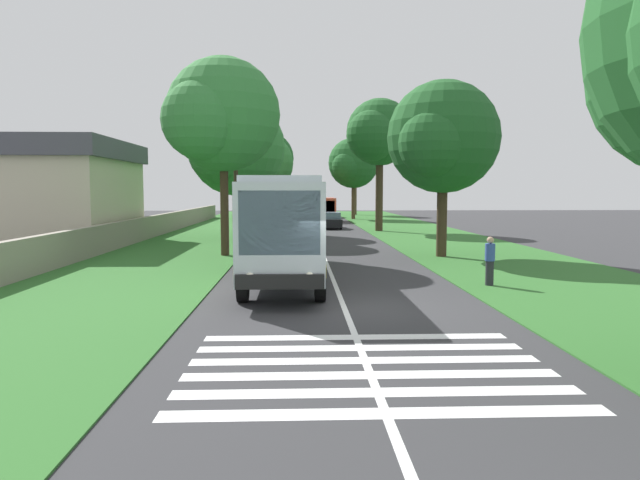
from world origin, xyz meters
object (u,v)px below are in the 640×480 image
(roadside_tree_left_0, at_px, (220,118))
(roadside_tree_left_1, at_px, (266,160))
(roadside_tree_left_3, at_px, (234,150))
(roadside_tree_right_4, at_px, (354,159))
(trailing_minibus_0, at_px, (325,207))
(roadside_tree_left_2, at_px, (262,165))
(coach_bus, at_px, (284,223))
(trailing_car_1, at_px, (331,221))
(roadside_tree_left_4, at_px, (231,125))
(roadside_tree_right_0, at_px, (441,140))
(pedestrian, at_px, (490,260))
(roadside_tree_right_3, at_px, (377,134))
(roadside_tree_right_1, at_px, (352,164))
(trailing_car_0, at_px, (288,227))
(roadside_building, at_px, (53,192))
(utility_pole, at_px, (236,174))

(roadside_tree_left_0, relative_size, roadside_tree_left_1, 0.88)
(roadside_tree_left_3, distance_m, roadside_tree_right_4, 40.75)
(trailing_minibus_0, distance_m, roadside_tree_left_2, 10.55)
(coach_bus, bearing_deg, trailing_car_1, -6.50)
(roadside_tree_left_4, bearing_deg, roadside_tree_left_1, -1.68)
(roadside_tree_right_0, distance_m, pedestrian, 10.11)
(roadside_tree_left_1, relative_size, pedestrian, 6.62)
(roadside_tree_left_2, xyz_separation_m, pedestrian, (-48.52, -10.80, -5.34))
(roadside_tree_left_0, bearing_deg, roadside_tree_right_3, -30.62)
(roadside_tree_left_3, xyz_separation_m, roadside_tree_right_1, (27.42, -10.47, 0.29))
(roadside_tree_left_1, bearing_deg, roadside_tree_right_1, -138.99)
(coach_bus, height_order, trailing_car_1, coach_bus)
(trailing_car_0, distance_m, roadside_tree_right_1, 26.24)
(roadside_tree_left_2, bearing_deg, roadside_tree_right_1, -98.74)
(roadside_tree_right_1, bearing_deg, roadside_building, 144.82)
(roadside_tree_left_3, bearing_deg, roadside_tree_right_1, -20.91)
(roadside_building, distance_m, pedestrian, 27.46)
(roadside_tree_right_1, height_order, utility_pole, roadside_tree_right_1)
(trailing_car_0, bearing_deg, roadside_tree_left_1, 5.64)
(roadside_tree_right_0, distance_m, utility_pole, 11.18)
(roadside_tree_left_0, bearing_deg, roadside_tree_right_4, -13.17)
(roadside_tree_left_0, bearing_deg, pedestrian, -132.73)
(trailing_minibus_0, distance_m, pedestrian, 42.38)
(roadside_tree_right_1, bearing_deg, pedestrian, -179.54)
(trailing_car_0, bearing_deg, pedestrian, -161.78)
(roadside_tree_left_2, height_order, roadside_tree_right_4, roadside_tree_right_4)
(roadside_tree_left_3, bearing_deg, roadside_building, 104.52)
(coach_bus, bearing_deg, roadside_tree_left_4, 10.63)
(utility_pole, distance_m, pedestrian, 16.39)
(trailing_minibus_0, bearing_deg, roadside_tree_left_4, 152.03)
(roadside_tree_left_2, xyz_separation_m, roadside_tree_left_4, (-21.62, 1.11, 2.19))
(trailing_minibus_0, relative_size, roadside_building, 0.54)
(coach_bus, distance_m, trailing_minibus_0, 40.92)
(trailing_minibus_0, height_order, roadside_tree_left_3, roadside_tree_left_3)
(trailing_minibus_0, height_order, roadside_tree_left_2, roadside_tree_left_2)
(roadside_tree_left_2, relative_size, roadside_tree_right_1, 1.07)
(roadside_tree_left_0, bearing_deg, roadside_tree_right_0, -94.54)
(trailing_car_1, bearing_deg, roadside_tree_left_2, 21.64)
(trailing_minibus_0, height_order, roadside_tree_right_1, roadside_tree_right_1)
(trailing_car_0, height_order, roadside_tree_right_1, roadside_tree_right_1)
(roadside_tree_left_4, distance_m, roadside_tree_right_4, 34.10)
(roadside_building, bearing_deg, trailing_car_1, -51.75)
(trailing_car_1, height_order, roadside_tree_left_3, roadside_tree_left_3)
(trailing_minibus_0, height_order, roadside_tree_left_1, roadside_tree_left_1)
(pedestrian, bearing_deg, trailing_car_1, 6.98)
(roadside_tree_right_1, bearing_deg, roadside_tree_left_1, 41.01)
(trailing_minibus_0, distance_m, roadside_tree_left_4, 18.65)
(coach_bus, xyz_separation_m, utility_pole, (11.10, 2.92, 2.05))
(roadside_tree_left_0, bearing_deg, roadside_tree_left_2, 0.45)
(trailing_car_1, bearing_deg, roadside_tree_right_3, -137.21)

